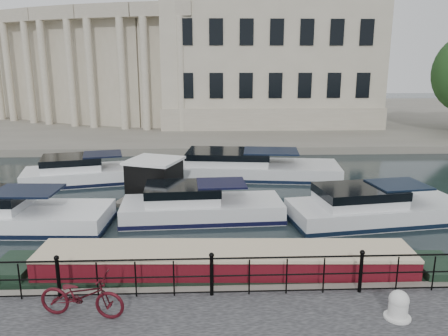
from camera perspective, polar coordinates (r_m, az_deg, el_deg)
The scene contains 9 objects.
ground_plane at distance 14.39m, azimuth -1.71°, elevation -13.64°, with size 160.00×160.00×0.00m, color black.
far_bank at distance 52.16m, azimuth -2.22°, elevation 6.77°, with size 120.00×42.00×0.55m, color #6B665B.
railing at distance 11.84m, azimuth -1.63°, elevation -13.50°, with size 24.14×0.14×1.22m.
civic_building at distance 47.49m, azimuth -3.52°, elevation 14.25°, with size 53.55×31.84×16.85m.
bicycle at distance 11.54m, azimuth -18.08°, elevation -15.53°, with size 0.74×2.13×1.12m, color #3F0B12.
mooring_bollard at distance 11.83m, azimuth 21.82°, elevation -16.31°, with size 0.64×0.64×0.72m.
narrowboat at distance 13.55m, azimuth 0.15°, elevation -13.75°, with size 13.99×2.42×1.51m.
harbour_hut at distance 21.20m, azimuth -9.02°, elevation -1.92°, with size 3.86×3.55×2.19m.
cabin_cruisers at distance 21.70m, azimuth -4.82°, elevation -3.04°, with size 23.72×11.70×1.99m.
Camera 1 is at (-0.10, -12.78, 6.63)m, focal length 35.00 mm.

